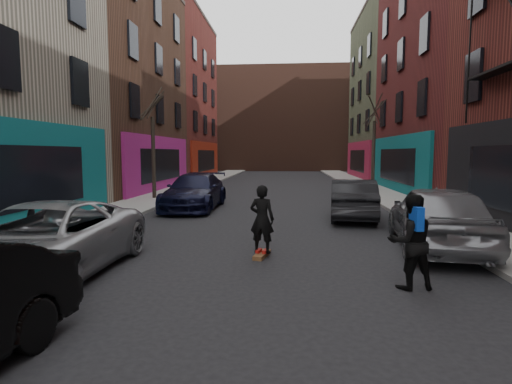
% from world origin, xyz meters
% --- Properties ---
extents(sidewalk_left, '(2.50, 84.00, 0.13)m').
position_xyz_m(sidewalk_left, '(-6.25, 30.00, 0.07)').
color(sidewalk_left, gray).
rests_on(sidewalk_left, ground).
extents(sidewalk_right, '(2.50, 84.00, 0.13)m').
position_xyz_m(sidewalk_right, '(6.25, 30.00, 0.07)').
color(sidewalk_right, gray).
rests_on(sidewalk_right, ground).
extents(building_far, '(40.00, 10.00, 14.00)m').
position_xyz_m(building_far, '(0.00, 56.00, 7.00)').
color(building_far, '#47281E').
rests_on(building_far, ground).
extents(tree_left_far, '(2.00, 2.00, 6.50)m').
position_xyz_m(tree_left_far, '(-6.20, 18.00, 3.38)').
color(tree_left_far, black).
rests_on(tree_left_far, sidewalk_left).
extents(tree_right_far, '(2.00, 2.00, 6.80)m').
position_xyz_m(tree_right_far, '(6.20, 24.00, 3.53)').
color(tree_right_far, black).
rests_on(tree_right_far, sidewalk_right).
extents(parked_left_far, '(2.48, 5.36, 1.49)m').
position_xyz_m(parked_left_far, '(-4.05, 5.13, 0.74)').
color(parked_left_far, '#989AA0').
rests_on(parked_left_far, ground).
extents(parked_left_end, '(2.20, 5.33, 1.54)m').
position_xyz_m(parked_left_end, '(-3.34, 14.99, 0.77)').
color(parked_left_end, black).
rests_on(parked_left_end, ground).
extents(parked_right_far, '(2.64, 5.18, 1.69)m').
position_xyz_m(parked_right_far, '(4.60, 8.32, 0.84)').
color(parked_right_far, gray).
rests_on(parked_right_far, ground).
extents(parked_right_end, '(2.07, 4.65, 1.48)m').
position_xyz_m(parked_right_end, '(3.20, 13.01, 0.74)').
color(parked_right_end, black).
rests_on(parked_right_end, ground).
extents(skateboard, '(0.40, 0.83, 0.10)m').
position_xyz_m(skateboard, '(0.15, 7.12, 0.05)').
color(skateboard, brown).
rests_on(skateboard, ground).
extents(skateboarder, '(0.67, 0.51, 1.63)m').
position_xyz_m(skateboarder, '(0.15, 7.12, 0.91)').
color(skateboarder, black).
rests_on(skateboarder, skateboard).
extents(pedestrian, '(0.94, 0.80, 1.73)m').
position_xyz_m(pedestrian, '(2.99, 5.13, 0.87)').
color(pedestrian, black).
rests_on(pedestrian, ground).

